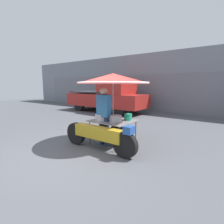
# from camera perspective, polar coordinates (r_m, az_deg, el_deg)

# --- Properties ---
(ground_plane) EXTENTS (36.00, 36.00, 0.00)m
(ground_plane) POSITION_cam_1_polar(r_m,az_deg,el_deg) (4.69, -10.37, -12.74)
(ground_plane) COLOR #4C4F54
(shopfront_building) EXTENTS (28.00, 2.06, 3.76)m
(shopfront_building) POSITION_cam_1_polar(r_m,az_deg,el_deg) (12.17, 21.53, 8.94)
(shopfront_building) COLOR gray
(shopfront_building) RESTS_ON ground
(vendor_motorcycle_cart) EXTENTS (2.32, 2.06, 2.03)m
(vendor_motorcycle_cart) POSITION_cam_1_polar(r_m,az_deg,el_deg) (4.90, -0.19, 7.33)
(vendor_motorcycle_cart) COLOR black
(vendor_motorcycle_cart) RESTS_ON ground
(vendor_person) EXTENTS (0.38, 0.22, 1.67)m
(vendor_person) POSITION_cam_1_polar(r_m,az_deg,el_deg) (4.95, -2.68, -0.19)
(vendor_person) COLOR navy
(vendor_person) RESTS_ON ground
(pickup_truck) EXTENTS (5.34, 1.95, 1.91)m
(pickup_truck) POSITION_cam_1_polar(r_m,az_deg,el_deg) (11.20, -1.42, 4.77)
(pickup_truck) COLOR black
(pickup_truck) RESTS_ON ground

